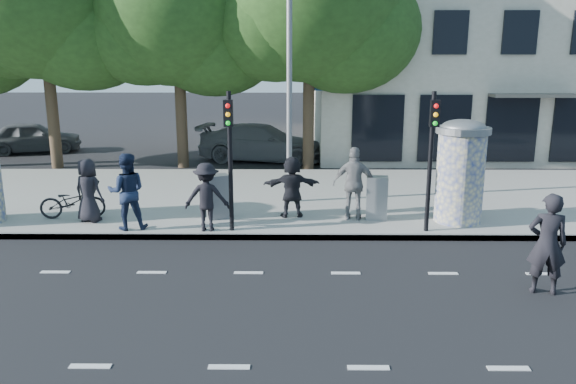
{
  "coord_description": "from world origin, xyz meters",
  "views": [
    {
      "loc": [
        0.92,
        -9.41,
        4.35
      ],
      "look_at": [
        0.79,
        3.5,
        1.21
      ],
      "focal_mm": 35.0,
      "sensor_mm": 36.0,
      "label": 1
    }
  ],
  "objects_px": {
    "bicycle": "(73,202)",
    "ped_e": "(355,184)",
    "man_road": "(547,244)",
    "ped_c": "(127,191)",
    "ad_column_right": "(461,169)",
    "car_right": "(262,143)",
    "ped_f": "(292,187)",
    "ped_d": "(207,197)",
    "street_lamp": "(289,39)",
    "car_left": "(32,137)",
    "traffic_pole_far": "(432,148)",
    "cabinet_right": "(377,198)",
    "ped_a": "(88,191)",
    "traffic_pole_near": "(230,147)",
    "cabinet_left": "(218,196)"
  },
  "relations": [
    {
      "from": "bicycle",
      "to": "ped_e",
      "type": "bearing_deg",
      "value": -99.05
    },
    {
      "from": "man_road",
      "to": "ped_c",
      "type": "bearing_deg",
      "value": -10.1
    },
    {
      "from": "ad_column_right",
      "to": "car_right",
      "type": "height_order",
      "value": "ad_column_right"
    },
    {
      "from": "ped_f",
      "to": "bicycle",
      "type": "bearing_deg",
      "value": -3.61
    },
    {
      "from": "man_road",
      "to": "ped_d",
      "type": "bearing_deg",
      "value": -14.87
    },
    {
      "from": "ped_c",
      "to": "man_road",
      "type": "relative_size",
      "value": 0.99
    },
    {
      "from": "street_lamp",
      "to": "bicycle",
      "type": "relative_size",
      "value": 4.77
    },
    {
      "from": "car_left",
      "to": "ped_c",
      "type": "bearing_deg",
      "value": -166.06
    },
    {
      "from": "ped_d",
      "to": "traffic_pole_far",
      "type": "bearing_deg",
      "value": 178.11
    },
    {
      "from": "ped_d",
      "to": "man_road",
      "type": "relative_size",
      "value": 0.88
    },
    {
      "from": "ad_column_right",
      "to": "cabinet_right",
      "type": "height_order",
      "value": "ad_column_right"
    },
    {
      "from": "ped_c",
      "to": "bicycle",
      "type": "relative_size",
      "value": 1.14
    },
    {
      "from": "ad_column_right",
      "to": "cabinet_right",
      "type": "distance_m",
      "value": 2.25
    },
    {
      "from": "street_lamp",
      "to": "ped_a",
      "type": "height_order",
      "value": "street_lamp"
    },
    {
      "from": "traffic_pole_near",
      "to": "traffic_pole_far",
      "type": "relative_size",
      "value": 1.0
    },
    {
      "from": "ped_a",
      "to": "car_left",
      "type": "height_order",
      "value": "ped_a"
    },
    {
      "from": "traffic_pole_near",
      "to": "cabinet_left",
      "type": "bearing_deg",
      "value": 112.65
    },
    {
      "from": "ped_e",
      "to": "car_left",
      "type": "distance_m",
      "value": 17.66
    },
    {
      "from": "bicycle",
      "to": "cabinet_left",
      "type": "relative_size",
      "value": 1.44
    },
    {
      "from": "man_road",
      "to": "bicycle",
      "type": "height_order",
      "value": "man_road"
    },
    {
      "from": "bicycle",
      "to": "cabinet_left",
      "type": "xyz_separation_m",
      "value": [
        3.85,
        0.05,
        0.14
      ]
    },
    {
      "from": "ped_f",
      "to": "bicycle",
      "type": "relative_size",
      "value": 0.98
    },
    {
      "from": "ped_d",
      "to": "cabinet_right",
      "type": "xyz_separation_m",
      "value": [
        4.31,
        1.01,
        -0.27
      ]
    },
    {
      "from": "street_lamp",
      "to": "ped_e",
      "type": "distance_m",
      "value": 4.44
    },
    {
      "from": "ped_e",
      "to": "car_right",
      "type": "height_order",
      "value": "ped_e"
    },
    {
      "from": "cabinet_right",
      "to": "traffic_pole_near",
      "type": "bearing_deg",
      "value": -157.12
    },
    {
      "from": "ped_d",
      "to": "cabinet_right",
      "type": "height_order",
      "value": "ped_d"
    },
    {
      "from": "car_right",
      "to": "ped_c",
      "type": "bearing_deg",
      "value": 173.8
    },
    {
      "from": "car_right",
      "to": "street_lamp",
      "type": "bearing_deg",
      "value": -161.85
    },
    {
      "from": "traffic_pole_near",
      "to": "man_road",
      "type": "distance_m",
      "value": 7.16
    },
    {
      "from": "cabinet_left",
      "to": "traffic_pole_near",
      "type": "bearing_deg",
      "value": -90.3
    },
    {
      "from": "ad_column_right",
      "to": "man_road",
      "type": "bearing_deg",
      "value": -84.3
    },
    {
      "from": "man_road",
      "to": "cabinet_left",
      "type": "height_order",
      "value": "man_road"
    },
    {
      "from": "ad_column_right",
      "to": "traffic_pole_far",
      "type": "bearing_deg",
      "value": -137.79
    },
    {
      "from": "ped_f",
      "to": "cabinet_right",
      "type": "relative_size",
      "value": 1.43
    },
    {
      "from": "ped_e",
      "to": "ped_f",
      "type": "distance_m",
      "value": 1.65
    },
    {
      "from": "man_road",
      "to": "car_left",
      "type": "relative_size",
      "value": 0.46
    },
    {
      "from": "ped_a",
      "to": "ped_d",
      "type": "relative_size",
      "value": 0.98
    },
    {
      "from": "ad_column_right",
      "to": "ped_a",
      "type": "relative_size",
      "value": 1.6
    },
    {
      "from": "man_road",
      "to": "car_right",
      "type": "height_order",
      "value": "man_road"
    },
    {
      "from": "traffic_pole_near",
      "to": "ped_c",
      "type": "xyz_separation_m",
      "value": [
        -2.58,
        0.16,
        -1.13
      ]
    },
    {
      "from": "cabinet_left",
      "to": "cabinet_right",
      "type": "distance_m",
      "value": 4.19
    },
    {
      "from": "street_lamp",
      "to": "man_road",
      "type": "xyz_separation_m",
      "value": [
        4.82,
        -6.15,
        -3.83
      ]
    },
    {
      "from": "ped_c",
      "to": "car_right",
      "type": "bearing_deg",
      "value": -116.9
    },
    {
      "from": "traffic_pole_far",
      "to": "ped_e",
      "type": "relative_size",
      "value": 1.77
    },
    {
      "from": "bicycle",
      "to": "car_right",
      "type": "distance_m",
      "value": 10.3
    },
    {
      "from": "street_lamp",
      "to": "car_left",
      "type": "xyz_separation_m",
      "value": [
        -11.88,
        9.46,
        -4.08
      ]
    },
    {
      "from": "cabinet_right",
      "to": "car_left",
      "type": "height_order",
      "value": "car_left"
    },
    {
      "from": "ped_a",
      "to": "bicycle",
      "type": "relative_size",
      "value": 0.99
    },
    {
      "from": "ped_d",
      "to": "car_left",
      "type": "height_order",
      "value": "ped_d"
    }
  ]
}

